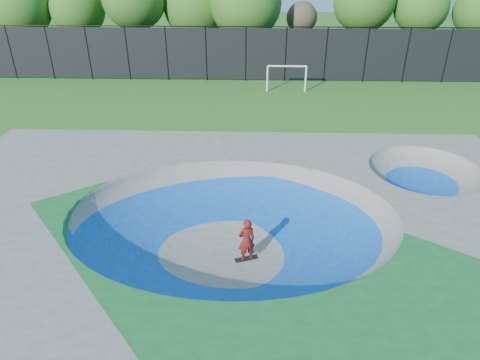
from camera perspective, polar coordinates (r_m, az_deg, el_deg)
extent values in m
plane|color=#2A611B|center=(15.01, -0.92, -9.24)|extent=(120.00, 120.00, 0.00)
cube|color=gray|center=(14.56, -0.94, -6.92)|extent=(22.00, 14.00, 1.50)
imported|color=red|center=(14.09, 0.88, -8.04)|extent=(0.68, 0.55, 1.60)
cube|color=black|center=(14.57, 0.86, -10.48)|extent=(0.81, 0.47, 0.05)
cylinder|color=white|center=(31.25, 3.67, 13.32)|extent=(0.12, 0.12, 1.81)
cylinder|color=white|center=(31.45, 8.75, 13.16)|extent=(0.12, 0.12, 1.81)
cylinder|color=white|center=(31.10, 6.31, 14.86)|extent=(2.71, 0.12, 0.12)
cylinder|color=black|center=(38.40, -28.20, 14.73)|extent=(0.09, 0.09, 4.00)
cylinder|color=black|center=(37.04, -24.02, 15.21)|extent=(0.09, 0.09, 4.00)
cylinder|color=black|center=(35.88, -19.53, 15.64)|extent=(0.09, 0.09, 4.00)
cylinder|color=black|center=(34.93, -14.75, 15.99)|extent=(0.09, 0.09, 4.00)
cylinder|color=black|center=(34.23, -9.73, 16.25)|extent=(0.09, 0.09, 4.00)
cylinder|color=black|center=(33.78, -4.52, 16.39)|extent=(0.09, 0.09, 4.00)
cylinder|color=black|center=(33.59, 0.79, 16.40)|extent=(0.09, 0.09, 4.00)
cylinder|color=black|center=(33.67, 6.11, 16.28)|extent=(0.09, 0.09, 4.00)
cylinder|color=black|center=(34.01, 11.36, 16.03)|extent=(0.09, 0.09, 4.00)
cylinder|color=black|center=(34.61, 16.45, 15.66)|extent=(0.09, 0.09, 4.00)
cylinder|color=black|center=(35.46, 21.31, 15.20)|extent=(0.09, 0.09, 4.00)
cylinder|color=black|center=(36.53, 25.90, 14.67)|extent=(0.09, 0.09, 4.00)
cube|color=black|center=(33.59, 0.79, 16.40)|extent=(48.00, 0.03, 3.80)
cylinder|color=black|center=(33.21, 0.81, 19.77)|extent=(48.00, 0.08, 0.08)
cylinder|color=#3F2E1F|center=(43.82, -26.17, 15.72)|extent=(0.44, 0.44, 2.74)
sphere|color=#2E6119|center=(43.35, -27.13, 19.78)|extent=(4.87, 4.87, 4.87)
cylinder|color=#3F2E1F|center=(42.22, -20.09, 16.46)|extent=(0.44, 0.44, 2.73)
sphere|color=#2E6119|center=(41.75, -20.84, 20.55)|extent=(4.57, 4.57, 4.57)
cylinder|color=#3F2E1F|center=(39.41, -13.31, 17.21)|extent=(0.44, 0.44, 3.54)
cylinder|color=#3F2E1F|center=(39.72, -5.53, 17.24)|extent=(0.44, 0.44, 2.66)
sphere|color=#2E6119|center=(39.17, -5.78, 22.17)|extent=(5.64, 5.64, 5.64)
cylinder|color=#3F2E1F|center=(37.50, 0.76, 16.94)|extent=(0.44, 0.44, 3.00)
sphere|color=#2E6119|center=(36.92, 0.80, 22.47)|extent=(5.70, 5.70, 5.70)
cylinder|color=#3F2E1F|center=(39.48, 7.98, 17.10)|extent=(0.44, 0.44, 2.75)
sphere|color=brown|center=(39.06, 8.24, 20.65)|extent=(2.60, 2.60, 2.60)
cylinder|color=#3F2E1F|center=(40.13, 15.53, 16.95)|extent=(0.44, 0.44, 3.28)
sphere|color=#2E6119|center=(39.61, 16.24, 21.93)|extent=(5.05, 5.05, 5.05)
cylinder|color=#3F2E1F|center=(41.13, 22.14, 16.11)|extent=(0.44, 0.44, 3.14)
sphere|color=#2E6119|center=(40.65, 23.03, 20.49)|extent=(4.39, 4.39, 4.39)
cylinder|color=#3F2E1F|center=(43.27, 28.43, 15.20)|extent=(0.44, 0.44, 2.90)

